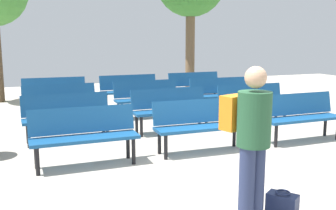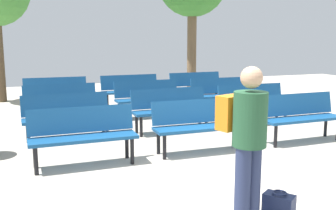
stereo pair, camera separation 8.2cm
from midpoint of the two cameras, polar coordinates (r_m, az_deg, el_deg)
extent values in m
plane|color=#B2A899|center=(5.51, 11.82, -10.89)|extent=(24.00, 24.00, 0.00)
cube|color=navy|center=(6.06, -12.21, -4.74)|extent=(1.60, 0.45, 0.05)
cube|color=navy|center=(6.20, -12.59, -2.10)|extent=(1.60, 0.13, 0.40)
cylinder|color=black|center=(5.91, -18.65, -7.72)|extent=(0.06, 0.06, 0.40)
cylinder|color=black|center=(6.11, -5.36, -6.64)|extent=(0.06, 0.06, 0.40)
cylinder|color=black|center=(6.21, -18.80, -6.86)|extent=(0.06, 0.06, 0.40)
cylinder|color=black|center=(6.41, -6.15, -5.87)|extent=(0.06, 0.06, 0.40)
cube|color=navy|center=(6.64, 4.58, -3.25)|extent=(1.61, 0.50, 0.05)
cube|color=navy|center=(6.77, 3.92, -0.87)|extent=(1.60, 0.18, 0.40)
cylinder|color=black|center=(6.31, -0.70, -6.07)|extent=(0.06, 0.06, 0.40)
cylinder|color=black|center=(6.87, 10.46, -4.90)|extent=(0.06, 0.06, 0.40)
cylinder|color=black|center=(6.60, -1.60, -5.35)|extent=(0.06, 0.06, 0.40)
cylinder|color=black|center=(7.14, 9.18, -4.30)|extent=(0.06, 0.06, 0.40)
cube|color=navy|center=(7.73, 18.51, -1.87)|extent=(1.60, 0.44, 0.05)
cube|color=navy|center=(7.83, 17.68, 0.15)|extent=(1.60, 0.12, 0.40)
cylinder|color=black|center=(7.23, 14.96, -4.34)|extent=(0.06, 0.06, 0.40)
cylinder|color=black|center=(7.48, 13.51, -3.80)|extent=(0.06, 0.06, 0.40)
cylinder|color=black|center=(8.35, 21.41, -2.79)|extent=(0.06, 0.06, 0.40)
cube|color=navy|center=(7.54, -14.54, -1.96)|extent=(1.61, 0.46, 0.05)
cube|color=navy|center=(7.69, -14.83, 0.11)|extent=(1.60, 0.14, 0.40)
cylinder|color=black|center=(7.38, -19.70, -4.30)|extent=(0.06, 0.06, 0.40)
cylinder|color=black|center=(7.56, -9.03, -3.51)|extent=(0.06, 0.06, 0.40)
cylinder|color=black|center=(7.69, -19.82, -3.75)|extent=(0.06, 0.06, 0.40)
cylinder|color=black|center=(7.86, -9.57, -3.00)|extent=(0.06, 0.06, 0.40)
cube|color=navy|center=(8.03, 0.27, -0.92)|extent=(1.60, 0.45, 0.05)
cube|color=navy|center=(8.17, -0.24, 1.01)|extent=(1.60, 0.13, 0.40)
cylinder|color=black|center=(7.70, -4.15, -3.15)|extent=(0.06, 0.06, 0.40)
cylinder|color=black|center=(8.21, 5.24, -2.34)|extent=(0.06, 0.06, 0.40)
cylinder|color=black|center=(8.00, -4.83, -2.66)|extent=(0.06, 0.06, 0.40)
cylinder|color=black|center=(8.49, 4.28, -1.92)|extent=(0.06, 0.06, 0.40)
cube|color=navy|center=(8.96, 12.04, -0.01)|extent=(1.61, 0.47, 0.05)
cube|color=navy|center=(9.09, 11.43, 1.72)|extent=(1.60, 0.15, 0.40)
cylinder|color=black|center=(8.52, 8.58, -1.97)|extent=(0.06, 0.06, 0.40)
cylinder|color=black|center=(9.27, 16.18, -1.29)|extent=(0.06, 0.06, 0.40)
cylinder|color=black|center=(8.79, 7.58, -1.58)|extent=(0.06, 0.06, 0.40)
cylinder|color=black|center=(9.52, 15.04, -0.95)|extent=(0.06, 0.06, 0.40)
cube|color=navy|center=(9.07, -15.40, -0.03)|extent=(1.61, 0.46, 0.05)
cube|color=navy|center=(9.23, -15.63, 1.66)|extent=(1.60, 0.15, 0.40)
cylinder|color=black|center=(8.90, -19.68, -1.94)|extent=(0.06, 0.06, 0.40)
cylinder|color=black|center=(9.06, -10.82, -1.32)|extent=(0.06, 0.06, 0.40)
cylinder|color=black|center=(9.21, -19.79, -1.55)|extent=(0.06, 0.06, 0.40)
cylinder|color=black|center=(9.37, -11.22, -0.97)|extent=(0.06, 0.06, 0.40)
cube|color=navy|center=(9.52, -3.10, 0.77)|extent=(1.61, 0.46, 0.05)
cube|color=navy|center=(9.67, -3.51, 2.38)|extent=(1.60, 0.14, 0.40)
cylinder|color=black|center=(9.20, -6.88, -1.04)|extent=(0.06, 0.06, 0.40)
cylinder|color=black|center=(9.66, 1.14, -0.45)|extent=(0.06, 0.06, 0.40)
cylinder|color=black|center=(9.51, -7.40, -0.70)|extent=(0.06, 0.06, 0.40)
cylinder|color=black|center=(9.95, 0.41, -0.14)|extent=(0.06, 0.06, 0.40)
cube|color=navy|center=(10.22, 7.53, 1.32)|extent=(1.62, 0.50, 0.05)
cube|color=navy|center=(10.36, 7.07, 2.82)|extent=(1.60, 0.19, 0.40)
cylinder|color=black|center=(9.82, 4.27, -0.31)|extent=(0.06, 0.06, 0.40)
cylinder|color=black|center=(10.45, 11.33, 0.14)|extent=(0.06, 0.06, 0.40)
cylinder|color=black|center=(10.10, 3.55, -0.01)|extent=(0.06, 0.06, 0.40)
cylinder|color=black|center=(10.72, 10.47, 0.42)|extent=(0.06, 0.06, 0.40)
cube|color=navy|center=(10.60, -16.18, 1.33)|extent=(1.62, 0.51, 0.05)
cube|color=navy|center=(10.77, -16.30, 2.76)|extent=(1.60, 0.19, 0.40)
cylinder|color=black|center=(10.47, -19.90, -0.24)|extent=(0.06, 0.06, 0.40)
cylinder|color=black|center=(10.53, -12.27, 0.19)|extent=(0.06, 0.06, 0.40)
cylinder|color=black|center=(10.78, -19.88, 0.04)|extent=(0.06, 0.06, 0.40)
cylinder|color=black|center=(10.85, -12.48, 0.46)|extent=(0.06, 0.06, 0.40)
cube|color=navy|center=(10.92, -5.67, 1.91)|extent=(1.60, 0.45, 0.05)
cube|color=navy|center=(11.08, -5.97, 3.30)|extent=(1.60, 0.13, 0.40)
cylinder|color=black|center=(10.64, -9.06, 0.38)|extent=(0.06, 0.06, 0.40)
cylinder|color=black|center=(11.01, -1.92, 0.82)|extent=(0.06, 0.06, 0.40)
cylinder|color=black|center=(10.94, -9.41, 0.64)|extent=(0.06, 0.06, 0.40)
cylinder|color=black|center=(11.31, -2.45, 1.06)|extent=(0.06, 0.06, 0.40)
cube|color=navy|center=(11.68, 3.91, 2.45)|extent=(1.60, 0.45, 0.05)
cube|color=navy|center=(11.83, 3.50, 3.75)|extent=(1.60, 0.13, 0.40)
cylinder|color=black|center=(11.28, 1.05, 1.04)|extent=(0.06, 0.06, 0.40)
cylinder|color=black|center=(11.89, 7.27, 1.42)|extent=(0.06, 0.06, 0.40)
cylinder|color=black|center=(11.57, 0.43, 1.27)|extent=(0.06, 0.06, 0.40)
cylinder|color=black|center=(12.16, 6.54, 1.63)|extent=(0.06, 0.06, 0.40)
cylinder|color=brown|center=(13.25, 3.02, 8.00)|extent=(0.30, 0.30, 3.00)
cylinder|color=navy|center=(4.27, 12.08, -11.08)|extent=(0.16, 0.16, 0.85)
cylinder|color=navy|center=(4.16, 10.66, -11.63)|extent=(0.16, 0.16, 0.85)
cylinder|color=#235133|center=(4.01, 11.72, -1.99)|extent=(0.43, 0.43, 0.55)
sphere|color=tan|center=(3.95, 11.93, 3.91)|extent=(0.22, 0.22, 0.22)
cube|color=orange|center=(4.18, 8.98, -1.07)|extent=(0.32, 0.26, 0.36)
cube|color=#192347|center=(4.58, 15.60, -13.75)|extent=(0.33, 0.37, 0.26)
torus|color=#192347|center=(4.52, 15.69, -12.00)|extent=(0.16, 0.16, 0.02)
camera|label=1|loc=(0.04, -90.29, -0.05)|focal=42.37mm
camera|label=2|loc=(0.04, 89.71, 0.05)|focal=42.37mm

